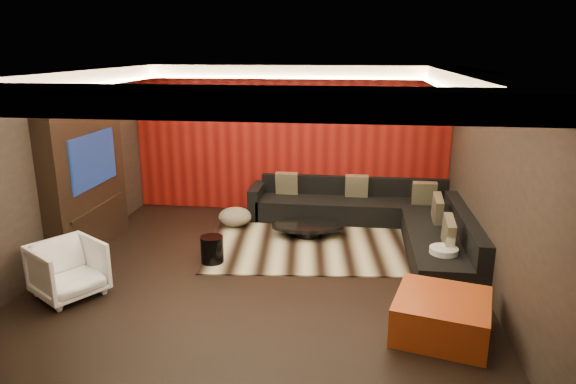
# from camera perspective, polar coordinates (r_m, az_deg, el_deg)

# --- Properties ---
(floor) EXTENTS (6.00, 6.00, 0.02)m
(floor) POSITION_cam_1_polar(r_m,az_deg,el_deg) (7.39, -2.96, -9.12)
(floor) COLOR black
(floor) RESTS_ON ground
(ceiling) EXTENTS (6.00, 6.00, 0.02)m
(ceiling) POSITION_cam_1_polar(r_m,az_deg,el_deg) (6.71, -3.31, 13.30)
(ceiling) COLOR silver
(ceiling) RESTS_ON ground
(wall_back) EXTENTS (6.00, 0.02, 2.80)m
(wall_back) POSITION_cam_1_polar(r_m,az_deg,el_deg) (9.82, 0.12, 5.82)
(wall_back) COLOR black
(wall_back) RESTS_ON ground
(wall_left) EXTENTS (0.02, 6.00, 2.80)m
(wall_left) POSITION_cam_1_polar(r_m,az_deg,el_deg) (8.03, -24.77, 2.10)
(wall_left) COLOR black
(wall_left) RESTS_ON ground
(wall_right) EXTENTS (0.02, 6.00, 2.80)m
(wall_right) POSITION_cam_1_polar(r_m,az_deg,el_deg) (7.02, 21.80, 0.64)
(wall_right) COLOR black
(wall_right) RESTS_ON ground
(red_feature_wall) EXTENTS (5.98, 0.05, 2.78)m
(red_feature_wall) POSITION_cam_1_polar(r_m,az_deg,el_deg) (9.79, 0.09, 5.78)
(red_feature_wall) COLOR #6B0C0A
(red_feature_wall) RESTS_ON ground
(soffit_back) EXTENTS (6.00, 0.60, 0.22)m
(soffit_back) POSITION_cam_1_polar(r_m,az_deg,el_deg) (9.38, -0.13, 13.28)
(soffit_back) COLOR silver
(soffit_back) RESTS_ON ground
(soffit_front) EXTENTS (6.00, 0.60, 0.22)m
(soffit_front) POSITION_cam_1_polar(r_m,az_deg,el_deg) (4.10, -10.44, 9.85)
(soffit_front) COLOR silver
(soffit_front) RESTS_ON ground
(soffit_left) EXTENTS (0.60, 4.80, 0.22)m
(soffit_left) POSITION_cam_1_polar(r_m,az_deg,el_deg) (7.69, -23.88, 11.43)
(soffit_left) COLOR silver
(soffit_left) RESTS_ON ground
(soffit_right) EXTENTS (0.60, 4.80, 0.22)m
(soffit_right) POSITION_cam_1_polar(r_m,az_deg,el_deg) (6.75, 20.33, 11.37)
(soffit_right) COLOR silver
(soffit_right) RESTS_ON ground
(cove_back) EXTENTS (4.80, 0.08, 0.04)m
(cove_back) POSITION_cam_1_polar(r_m,az_deg,el_deg) (9.05, -0.42, 12.62)
(cove_back) COLOR #FFD899
(cove_back) RESTS_ON ground
(cove_front) EXTENTS (4.80, 0.08, 0.04)m
(cove_front) POSITION_cam_1_polar(r_m,az_deg,el_deg) (4.44, -9.04, 9.17)
(cove_front) COLOR #FFD899
(cove_front) RESTS_ON ground
(cove_left) EXTENTS (0.08, 4.80, 0.04)m
(cove_left) POSITION_cam_1_polar(r_m,az_deg,el_deg) (7.53, -21.55, 10.92)
(cove_left) COLOR #FFD899
(cove_left) RESTS_ON ground
(cove_right) EXTENTS (0.08, 4.80, 0.04)m
(cove_right) POSITION_cam_1_polar(r_m,az_deg,el_deg) (6.70, 17.37, 10.82)
(cove_right) COLOR #FFD899
(cove_right) RESTS_ON ground
(tv_surround) EXTENTS (0.30, 2.00, 2.20)m
(tv_surround) POSITION_cam_1_polar(r_m,az_deg,el_deg) (8.51, -21.52, 1.08)
(tv_surround) COLOR black
(tv_surround) RESTS_ON ground
(tv_screen) EXTENTS (0.04, 1.30, 0.80)m
(tv_screen) POSITION_cam_1_polar(r_m,az_deg,el_deg) (8.36, -20.80, 3.37)
(tv_screen) COLOR black
(tv_screen) RESTS_ON ground
(tv_shelf) EXTENTS (0.04, 1.60, 0.04)m
(tv_shelf) POSITION_cam_1_polar(r_m,az_deg,el_deg) (8.54, -20.32, -1.54)
(tv_shelf) COLOR black
(tv_shelf) RESTS_ON ground
(rug) EXTENTS (4.28, 3.39, 0.02)m
(rug) POSITION_cam_1_polar(r_m,az_deg,el_deg) (8.68, 4.88, -5.12)
(rug) COLOR #B9AF87
(rug) RESTS_ON floor
(coffee_table) EXTENTS (1.42, 1.42, 0.21)m
(coffee_table) POSITION_cam_1_polar(r_m,az_deg,el_deg) (8.72, 2.27, -4.18)
(coffee_table) COLOR black
(coffee_table) RESTS_ON rug
(drum_stool) EXTENTS (0.43, 0.43, 0.40)m
(drum_stool) POSITION_cam_1_polar(r_m,az_deg,el_deg) (7.71, -8.44, -6.32)
(drum_stool) COLOR black
(drum_stool) RESTS_ON rug
(striped_pouf) EXTENTS (0.71, 0.71, 0.32)m
(striped_pouf) POSITION_cam_1_polar(r_m,az_deg,el_deg) (9.22, -5.91, -2.75)
(striped_pouf) COLOR beige
(striped_pouf) RESTS_ON rug
(white_side_table) EXTENTS (0.49, 0.49, 0.48)m
(white_side_table) POSITION_cam_1_polar(r_m,az_deg,el_deg) (7.39, 16.80, -7.68)
(white_side_table) COLOR silver
(white_side_table) RESTS_ON floor
(orange_ottoman) EXTENTS (1.21, 1.21, 0.44)m
(orange_ottoman) POSITION_cam_1_polar(r_m,az_deg,el_deg) (6.10, 16.70, -13.05)
(orange_ottoman) COLOR #A94C15
(orange_ottoman) RESTS_ON floor
(armchair) EXTENTS (1.09, 1.08, 0.72)m
(armchair) POSITION_cam_1_polar(r_m,az_deg,el_deg) (7.19, -23.23, -7.94)
(armchair) COLOR white
(armchair) RESTS_ON floor
(sectional_sofa) EXTENTS (3.65, 3.50, 0.75)m
(sectional_sofa) POSITION_cam_1_polar(r_m,az_deg,el_deg) (8.92, 10.27, -3.01)
(sectional_sofa) COLOR black
(sectional_sofa) RESTS_ON floor
(throw_pillows) EXTENTS (2.91, 2.73, 0.50)m
(throw_pillows) POSITION_cam_1_polar(r_m,az_deg,el_deg) (8.86, 10.75, -0.75)
(throw_pillows) COLOR tan
(throw_pillows) RESTS_ON sectional_sofa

